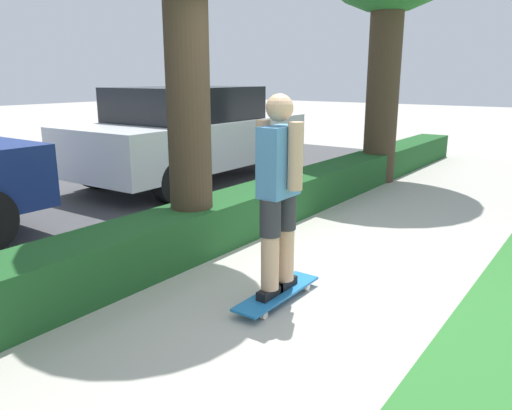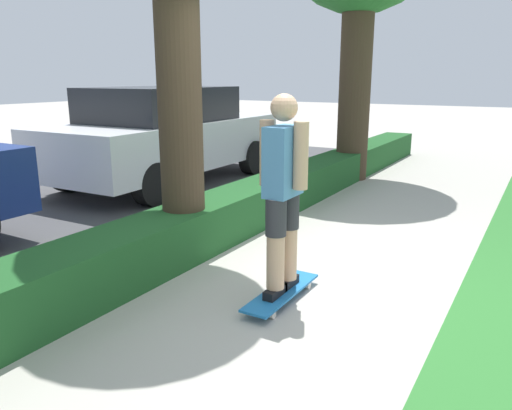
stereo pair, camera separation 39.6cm
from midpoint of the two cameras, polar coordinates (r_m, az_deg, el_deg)
The scene contains 6 objects.
ground_plane at distance 4.37m, azimuth 5.17°, elevation -9.84°, with size 60.00×60.00×0.00m, color #ADA89E.
street_asphalt at distance 7.13m, azimuth -26.98°, elevation -1.70°, with size 16.65×5.00×0.01m.
hedge_row at distance 5.12m, azimuth -11.19°, elevation -3.43°, with size 16.65×0.60×0.49m.
skateboard at distance 4.17m, azimuth 0.18°, elevation -10.01°, with size 0.95×0.24×0.08m.
skater_person at distance 3.89m, azimuth 0.19°, elevation 1.62°, with size 0.48×0.41×1.59m.
parked_car_middle at distance 8.78m, azimuth -11.61°, elevation 7.91°, with size 4.55×2.00×1.63m.
Camera 2 is at (-3.72, -1.51, 1.80)m, focal length 35.00 mm.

